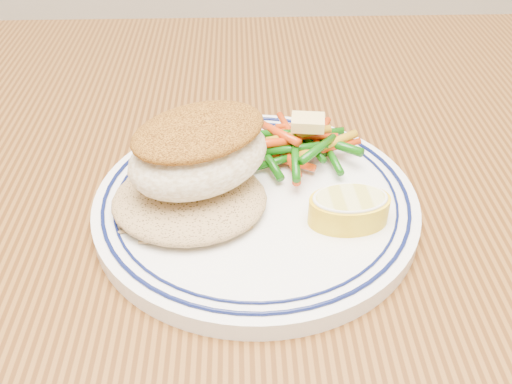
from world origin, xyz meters
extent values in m
cube|color=#4A290E|center=(0.00, 0.00, 0.73)|extent=(1.50, 0.90, 0.04)
cylinder|color=white|center=(0.02, 0.03, 0.76)|extent=(0.26, 0.26, 0.01)
torus|color=#0A113F|center=(0.02, 0.03, 0.77)|extent=(0.24, 0.24, 0.00)
torus|color=#0A113F|center=(0.02, 0.03, 0.77)|extent=(0.22, 0.22, 0.00)
ellipsoid|color=#9F7F4F|center=(-0.03, 0.02, 0.78)|extent=(0.12, 0.11, 0.02)
ellipsoid|color=#EEE4C5|center=(-0.02, 0.03, 0.80)|extent=(0.14, 0.13, 0.05)
ellipsoid|color=#905817|center=(-0.02, 0.03, 0.83)|extent=(0.13, 0.12, 0.02)
cylinder|color=#BC3309|center=(0.06, 0.08, 0.77)|extent=(0.05, 0.02, 0.01)
cylinder|color=#0E4C09|center=(0.06, 0.10, 0.77)|extent=(0.05, 0.03, 0.01)
cylinder|color=#BD8A14|center=(0.06, 0.08, 0.77)|extent=(0.05, 0.02, 0.01)
cylinder|color=#BC3309|center=(0.05, 0.07, 0.77)|extent=(0.05, 0.03, 0.01)
cylinder|color=#0E4C09|center=(0.07, 0.11, 0.77)|extent=(0.02, 0.05, 0.01)
cylinder|color=#BC3309|center=(0.04, 0.11, 0.77)|extent=(0.05, 0.02, 0.01)
cylinder|color=#0E4C09|center=(0.04, 0.06, 0.77)|extent=(0.05, 0.02, 0.01)
cylinder|color=#BC3309|center=(0.08, 0.11, 0.77)|extent=(0.03, 0.05, 0.02)
cylinder|color=#BC3309|center=(0.05, 0.07, 0.78)|extent=(0.02, 0.05, 0.01)
cylinder|color=#0E4C09|center=(0.09, 0.07, 0.77)|extent=(0.01, 0.05, 0.01)
cylinder|color=#0E4C09|center=(0.08, 0.10, 0.78)|extent=(0.05, 0.02, 0.01)
cylinder|color=#0E4C09|center=(0.03, 0.06, 0.78)|extent=(0.02, 0.05, 0.01)
cylinder|color=#BC3309|center=(0.08, 0.08, 0.78)|extent=(0.06, 0.02, 0.01)
cylinder|color=#BC3309|center=(0.05, 0.06, 0.78)|extent=(0.01, 0.06, 0.01)
cylinder|color=#0E4C09|center=(0.07, 0.08, 0.78)|extent=(0.02, 0.05, 0.01)
cylinder|color=#BC3309|center=(0.08, 0.09, 0.78)|extent=(0.03, 0.05, 0.01)
cylinder|color=#0E4C09|center=(0.09, 0.08, 0.78)|extent=(0.05, 0.05, 0.02)
cylinder|color=#BD8A14|center=(0.08, 0.08, 0.78)|extent=(0.06, 0.03, 0.01)
cylinder|color=#BC3309|center=(0.04, 0.10, 0.78)|extent=(0.06, 0.02, 0.01)
cylinder|color=#BC3309|center=(0.06, 0.11, 0.78)|extent=(0.05, 0.02, 0.01)
cylinder|color=#0E4C09|center=(0.05, 0.07, 0.78)|extent=(0.06, 0.01, 0.01)
cylinder|color=#BC3309|center=(0.05, 0.09, 0.78)|extent=(0.02, 0.06, 0.01)
cylinder|color=#BC3309|center=(0.07, 0.09, 0.78)|extent=(0.05, 0.01, 0.01)
cylinder|color=#0E4C09|center=(0.05, 0.09, 0.78)|extent=(0.06, 0.01, 0.01)
cylinder|color=#0E4C09|center=(0.05, 0.06, 0.78)|extent=(0.01, 0.06, 0.01)
cylinder|color=#BC3309|center=(0.03, 0.07, 0.79)|extent=(0.06, 0.02, 0.01)
cylinder|color=#BD8A14|center=(0.06, 0.09, 0.79)|extent=(0.06, 0.01, 0.01)
cylinder|color=#BC3309|center=(0.04, 0.09, 0.79)|extent=(0.04, 0.05, 0.01)
cylinder|color=#0E4C09|center=(0.07, 0.06, 0.79)|extent=(0.04, 0.05, 0.01)
cube|color=#EDCF74|center=(0.07, 0.08, 0.80)|extent=(0.03, 0.02, 0.01)
torus|color=white|center=(0.09, 0.00, 0.79)|extent=(0.06, 0.06, 0.00)
camera|label=1|loc=(0.01, -0.33, 1.05)|focal=40.00mm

